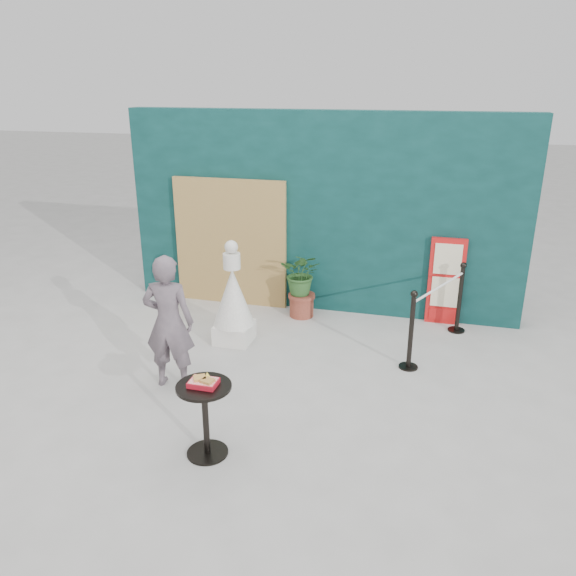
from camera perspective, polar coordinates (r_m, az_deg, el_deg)
The scene contains 10 objects.
ground at distance 6.29m, azimuth -2.88°, elevation -12.32°, with size 60.00×60.00×0.00m, color #ADAAA5.
back_wall at distance 8.56m, azimuth 3.39°, elevation 7.55°, with size 6.00×0.30×3.00m, color #0A2E2C.
bamboo_fence at distance 8.86m, azimuth -5.89°, elevation 4.60°, with size 1.80×0.08×2.00m, color tan.
woman at distance 6.55m, azimuth -12.02°, elevation -3.42°, with size 0.58×0.38×1.60m, color #685961.
menu_board at distance 8.44m, azimuth 15.72°, elevation 0.62°, with size 0.50×0.07×1.30m.
statue at distance 7.61m, azimuth -5.59°, elevation -1.37°, with size 0.56×0.56×1.44m.
cafe_table at distance 5.43m, azimuth -8.43°, elevation -12.05°, with size 0.52×0.52×0.75m.
food_basket at distance 5.29m, azimuth -8.56°, elevation -9.40°, with size 0.26×0.19×0.11m.
planter at distance 8.40m, azimuth 1.41°, elevation 0.88°, with size 0.60×0.52×1.02m.
stanchion_barrier at distance 7.66m, azimuth 14.91°, elevation -2.57°, with size 0.84×1.54×1.03m.
Camera 1 is at (1.66, -5.03, 3.39)m, focal length 35.00 mm.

